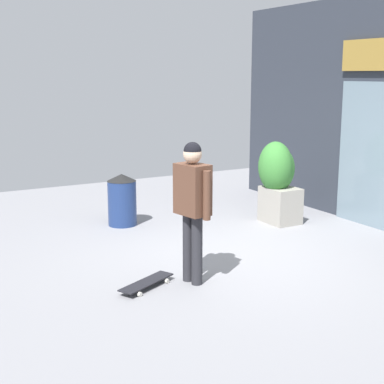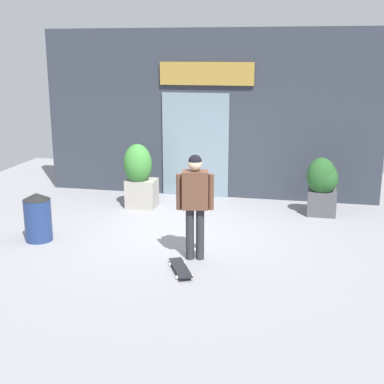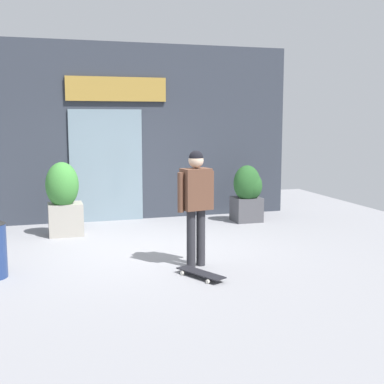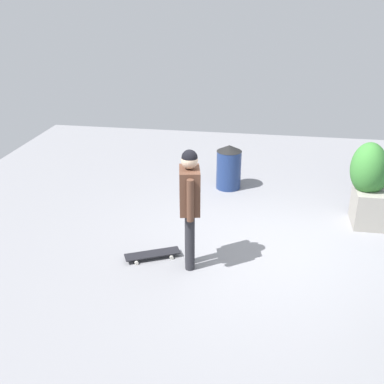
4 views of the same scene
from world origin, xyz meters
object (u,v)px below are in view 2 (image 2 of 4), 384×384
(skateboard, at_px, (180,268))
(trash_bin, at_px, (38,217))
(planter_box_right, at_px, (140,173))
(skateboarder, at_px, (195,196))
(planter_box_left, at_px, (323,185))

(skateboard, height_order, trash_bin, trash_bin)
(planter_box_right, bearing_deg, skateboard, -62.74)
(skateboarder, xyz_separation_m, planter_box_left, (2.00, 2.82, -0.40))
(planter_box_left, bearing_deg, skateboard, -121.94)
(skateboard, height_order, planter_box_right, planter_box_right)
(planter_box_left, bearing_deg, trash_bin, -152.15)
(skateboarder, bearing_deg, skateboard, -22.22)
(planter_box_right, relative_size, trash_bin, 1.60)
(skateboarder, relative_size, planter_box_right, 1.24)
(skateboarder, height_order, trash_bin, skateboarder)
(skateboard, relative_size, trash_bin, 0.93)
(skateboarder, distance_m, trash_bin, 2.91)
(skateboarder, xyz_separation_m, skateboard, (-0.11, -0.55, -0.96))
(planter_box_left, xyz_separation_m, planter_box_right, (-3.72, -0.24, 0.12))
(planter_box_left, distance_m, planter_box_right, 3.73)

